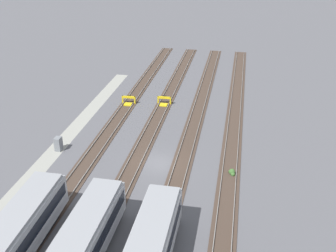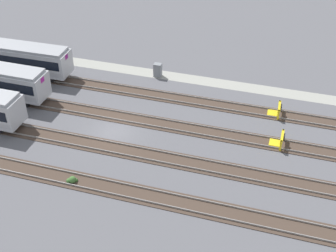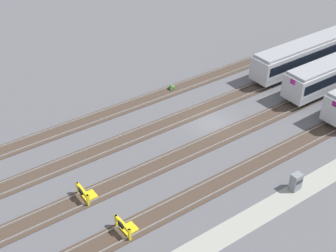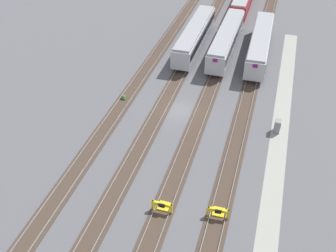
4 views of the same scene
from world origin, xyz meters
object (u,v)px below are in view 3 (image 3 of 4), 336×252
(subway_car_front_row_left_inner, at_px, (312,52))
(electrical_cabinet, at_px, (296,182))
(bumper_stop_near_inner_track, at_px, (86,194))
(bumper_stop_nearest_track, at_px, (126,227))
(weed_clump, at_px, (172,87))

(subway_car_front_row_left_inner, height_order, electrical_cabinet, subway_car_front_row_left_inner)
(subway_car_front_row_left_inner, xyz_separation_m, bumper_stop_near_inner_track, (-33.42, -5.08, -1.53))
(electrical_cabinet, bearing_deg, bumper_stop_nearest_track, 163.60)
(subway_car_front_row_left_inner, distance_m, electrical_cabinet, 23.39)
(bumper_stop_near_inner_track, xyz_separation_m, electrical_cabinet, (14.98, -9.25, 0.29))
(bumper_stop_nearest_track, relative_size, electrical_cabinet, 1.26)
(bumper_stop_near_inner_track, distance_m, weed_clump, 19.36)
(electrical_cabinet, bearing_deg, weed_clump, 86.17)
(electrical_cabinet, relative_size, weed_clump, 1.74)
(subway_car_front_row_left_inner, relative_size, electrical_cabinet, 11.25)
(bumper_stop_nearest_track, height_order, electrical_cabinet, electrical_cabinet)
(bumper_stop_nearest_track, xyz_separation_m, bumper_stop_near_inner_track, (-0.79, 5.07, 0.00))
(electrical_cabinet, bearing_deg, bumper_stop_near_inner_track, 148.30)
(bumper_stop_near_inner_track, distance_m, electrical_cabinet, 17.61)
(subway_car_front_row_left_inner, xyz_separation_m, electrical_cabinet, (-18.44, -14.33, -1.24))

